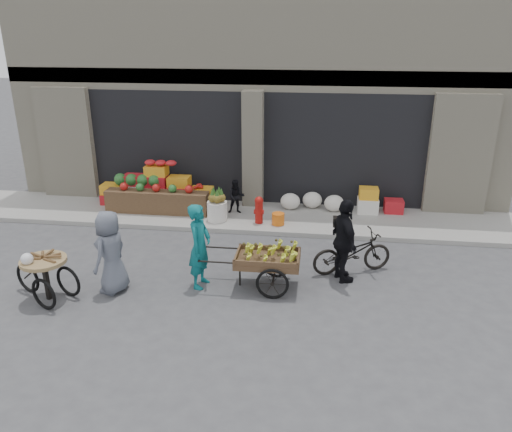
# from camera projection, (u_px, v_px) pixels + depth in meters

# --- Properties ---
(ground) EXTENTS (80.00, 80.00, 0.00)m
(ground) POSITION_uv_depth(u_px,v_px,m) (218.00, 294.00, 9.65)
(ground) COLOR #424244
(ground) RESTS_ON ground
(sidewalk) EXTENTS (18.00, 2.20, 0.12)m
(sidewalk) POSITION_uv_depth(u_px,v_px,m) (249.00, 217.00, 13.43)
(sidewalk) COLOR gray
(sidewalk) RESTS_ON ground
(building) EXTENTS (14.00, 6.45, 7.00)m
(building) POSITION_uv_depth(u_px,v_px,m) (266.00, 76.00, 15.90)
(building) COLOR beige
(building) RESTS_ON ground
(fruit_display) EXTENTS (3.10, 1.12, 1.24)m
(fruit_display) POSITION_uv_depth(u_px,v_px,m) (161.00, 188.00, 13.78)
(fruit_display) COLOR red
(fruit_display) RESTS_ON sidewalk
(pineapple_bin) EXTENTS (0.52, 0.52, 0.50)m
(pineapple_bin) POSITION_uv_depth(u_px,v_px,m) (217.00, 211.00, 12.95)
(pineapple_bin) COLOR silver
(pineapple_bin) RESTS_ON sidewalk
(fire_hydrant) EXTENTS (0.22, 0.22, 0.71)m
(fire_hydrant) POSITION_uv_depth(u_px,v_px,m) (259.00, 209.00, 12.72)
(fire_hydrant) COLOR #A5140F
(fire_hydrant) RESTS_ON sidewalk
(orange_bucket) EXTENTS (0.32, 0.32, 0.30)m
(orange_bucket) POSITION_uv_depth(u_px,v_px,m) (278.00, 219.00, 12.69)
(orange_bucket) COLOR orange
(orange_bucket) RESTS_ON sidewalk
(right_bay_goods) EXTENTS (3.35, 0.60, 0.70)m
(right_bay_goods) POSITION_uv_depth(u_px,v_px,m) (347.00, 202.00, 13.54)
(right_bay_goods) COLOR silver
(right_bay_goods) RESTS_ON sidewalk
(seated_person) EXTENTS (0.51, 0.43, 0.93)m
(seated_person) POSITION_uv_depth(u_px,v_px,m) (236.00, 197.00, 13.38)
(seated_person) COLOR black
(seated_person) RESTS_ON sidewalk
(banana_cart) EXTENTS (2.14, 0.95, 0.89)m
(banana_cart) POSITION_uv_depth(u_px,v_px,m) (265.00, 257.00, 9.71)
(banana_cart) COLOR brown
(banana_cart) RESTS_ON ground
(vendor_woman) EXTENTS (0.50, 0.68, 1.71)m
(vendor_woman) POSITION_uv_depth(u_px,v_px,m) (200.00, 246.00, 9.70)
(vendor_woman) COLOR #0D6469
(vendor_woman) RESTS_ON ground
(tricycle_cart) EXTENTS (1.45, 1.09, 0.95)m
(tricycle_cart) POSITION_uv_depth(u_px,v_px,m) (45.00, 272.00, 9.30)
(tricycle_cart) COLOR #9E7F51
(tricycle_cart) RESTS_ON ground
(vendor_grey) EXTENTS (0.71, 0.91, 1.65)m
(vendor_grey) POSITION_uv_depth(u_px,v_px,m) (111.00, 252.00, 9.51)
(vendor_grey) COLOR slate
(vendor_grey) RESTS_ON ground
(bicycle) EXTENTS (1.82, 1.17, 0.90)m
(bicycle) POSITION_uv_depth(u_px,v_px,m) (352.00, 252.00, 10.39)
(bicycle) COLOR black
(bicycle) RESTS_ON ground
(cyclist) EXTENTS (0.76, 1.10, 1.73)m
(cyclist) POSITION_uv_depth(u_px,v_px,m) (344.00, 241.00, 9.89)
(cyclist) COLOR black
(cyclist) RESTS_ON ground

